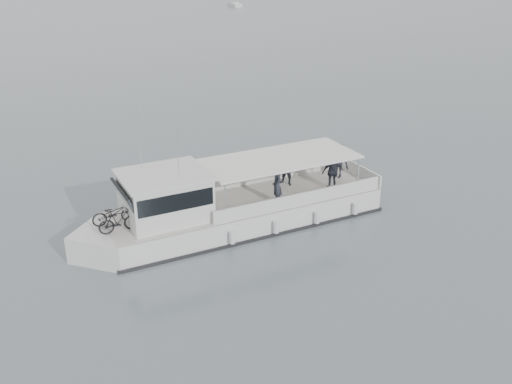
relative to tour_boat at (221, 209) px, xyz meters
name	(u,v)px	position (x,y,z in m)	size (l,w,h in m)	color
ground	(314,186)	(6.51, 3.28, -1.05)	(1400.00, 1400.00, 0.00)	slate
tour_boat	(221,209)	(0.00, 0.00, 0.00)	(15.43, 5.23, 6.42)	silver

